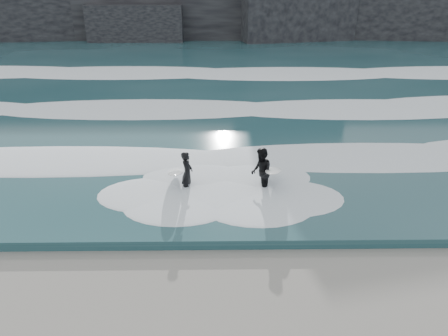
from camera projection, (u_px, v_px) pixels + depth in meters
The scene contains 7 objects.
ground at pixel (188, 331), 9.43m from camera, with size 120.00×120.00×0.00m, color #706B52.
sea at pixel (210, 65), 35.81m from camera, with size 90.00×52.00×0.30m, color #20474E.
foam_near at pixel (201, 155), 17.48m from camera, with size 60.00×3.20×0.20m, color white.
foam_mid at pixel (206, 106), 23.85m from camera, with size 60.00×4.00×0.24m, color white.
foam_far at pixel (209, 71), 32.04m from camera, with size 60.00×4.80×0.30m, color white.
surfer_left at pixel (184, 173), 14.97m from camera, with size 0.94×2.00×1.57m.
surfer_right at pixel (262, 172), 14.88m from camera, with size 1.22×2.05×1.72m.
Camera 1 is at (0.68, -7.16, 7.10)m, focal length 35.00 mm.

